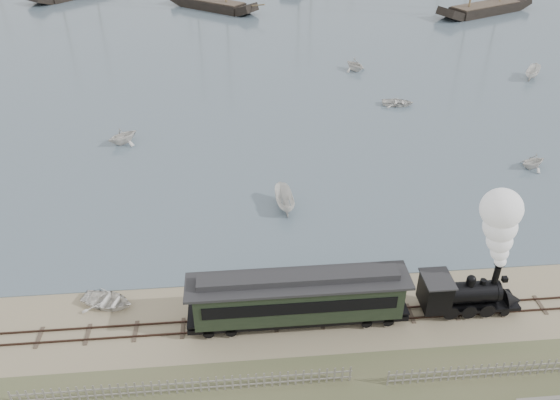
{
  "coord_description": "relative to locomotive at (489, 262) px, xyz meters",
  "views": [
    {
      "loc": [
        -2.97,
        -27.4,
        26.06
      ],
      "look_at": [
        0.12,
        7.23,
        3.5
      ],
      "focal_mm": 35.0,
      "sensor_mm": 36.0,
      "label": 1
    }
  ],
  "objects": [
    {
      "name": "ground",
      "position": [
        -12.56,
        2.0,
        -4.06
      ],
      "size": [
        600.0,
        600.0,
        0.0
      ],
      "primitive_type": "plane",
      "color": "tan",
      "rests_on": "ground"
    },
    {
      "name": "rail_track",
      "position": [
        -12.56,
        0.0,
        -4.02
      ],
      "size": [
        120.0,
        1.8,
        0.16
      ],
      "color": "#33221B",
      "rests_on": "ground"
    },
    {
      "name": "picket_fence_west",
      "position": [
        -19.06,
        -5.0,
        -4.06
      ],
      "size": [
        19.0,
        0.1,
        1.2
      ],
      "primitive_type": null,
      "color": "gray",
      "rests_on": "ground"
    },
    {
      "name": "picket_fence_east",
      "position": [
        -0.06,
        -5.5,
        -4.06
      ],
      "size": [
        15.0,
        0.1,
        1.2
      ],
      "primitive_type": null,
      "color": "gray",
      "rests_on": "ground"
    },
    {
      "name": "locomotive",
      "position": [
        0.0,
        0.0,
        0.0
      ],
      "size": [
        7.04,
        2.63,
        8.78
      ],
      "color": "black",
      "rests_on": "ground"
    },
    {
      "name": "passenger_coach",
      "position": [
        -12.12,
        0.0,
        -1.9
      ],
      "size": [
        14.06,
        2.71,
        3.42
      ],
      "color": "black",
      "rests_on": "ground"
    },
    {
      "name": "beached_dinghy",
      "position": [
        -24.73,
        2.63,
        -3.69
      ],
      "size": [
        3.6,
        4.22,
        0.74
      ],
      "primitive_type": "imported",
      "rotation": [
        0.0,
        0.0,
        1.23
      ],
      "color": "silver",
      "rests_on": "ground"
    },
    {
      "name": "rowboat_1",
      "position": [
        -27.27,
        26.84,
        -3.12
      ],
      "size": [
        4.38,
        4.43,
        1.77
      ],
      "primitive_type": "imported",
      "rotation": [
        0.0,
        0.0,
        2.29
      ],
      "color": "silver",
      "rests_on": "harbor_water"
    },
    {
      "name": "rowboat_2",
      "position": [
        -11.73,
        13.3,
        -3.24
      ],
      "size": [
        4.04,
        1.84,
        1.51
      ],
      "primitive_type": "imported",
      "rotation": [
        0.0,
        0.0,
        3.24
      ],
      "color": "silver",
      "rests_on": "harbor_water"
    },
    {
      "name": "rowboat_3",
      "position": [
        3.88,
        34.03,
        -3.62
      ],
      "size": [
        3.37,
        4.18,
        0.77
      ],
      "primitive_type": "imported",
      "rotation": [
        0.0,
        0.0,
        1.36
      ],
      "color": "silver",
      "rests_on": "harbor_water"
    },
    {
      "name": "rowboat_4",
      "position": [
        12.71,
        18.05,
        -3.27
      ],
      "size": [
        3.21,
        3.44,
        1.47
      ],
      "primitive_type": "imported",
      "rotation": [
        0.0,
        0.0,
        5.06
      ],
      "color": "silver",
      "rests_on": "harbor_water"
    },
    {
      "name": "rowboat_5",
      "position": [
        24.14,
        41.37,
        -3.22
      ],
      "size": [
        4.1,
        3.73,
        1.56
      ],
      "primitive_type": "imported",
      "rotation": [
        0.0,
        0.0,
        2.46
      ],
      "color": "silver",
      "rests_on": "harbor_water"
    },
    {
      "name": "rowboat_7",
      "position": [
        1.23,
        46.4,
        -3.1
      ],
      "size": [
        4.42,
        4.24,
        1.8
      ],
      "primitive_type": "imported",
      "rotation": [
        0.0,
        0.0,
        0.51
      ],
      "color": "silver",
      "rests_on": "harbor_water"
    }
  ]
}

